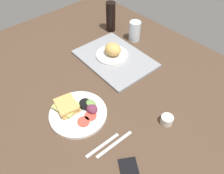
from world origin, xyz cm
name	(u,v)px	position (x,y,z in cm)	size (l,w,h in cm)	color
ground_plane	(105,95)	(0.00, 0.00, -1.50)	(190.00, 150.00, 3.00)	#4C3828
serving_tray	(115,59)	(-16.62, 22.18, 0.80)	(45.00, 33.00, 1.60)	gray
bread_plate_near	(113,52)	(-18.74, 22.33, 4.68)	(19.20, 19.20, 8.48)	white
plate_with_salad	(78,111)	(1.13, -17.94, 1.77)	(27.14, 27.14, 5.40)	white
drinking_glass	(135,31)	(-23.50, 46.19, 6.57)	(7.36, 7.36, 13.13)	silver
soda_bottle	(111,17)	(-42.93, 42.77, 10.11)	(6.40, 6.40, 20.23)	black
espresso_cup	(167,120)	(32.59, 8.80, 2.00)	(5.60, 5.60, 4.00)	silver
fork	(103,145)	(21.80, -20.36, 0.25)	(17.00, 1.40, 0.50)	#B7B7BC
knife	(114,144)	(24.80, -16.36, 0.25)	(19.00, 1.40, 0.50)	#B7B7BC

